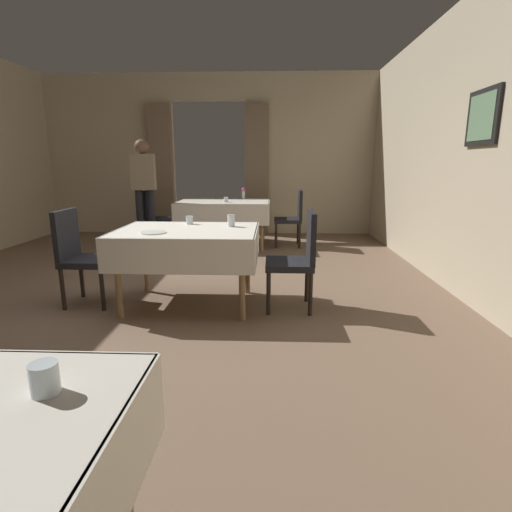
% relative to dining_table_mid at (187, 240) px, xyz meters
% --- Properties ---
extents(ground, '(10.08, 10.08, 0.00)m').
position_rel_dining_table_mid_xyz_m(ground, '(-0.41, -0.01, -0.65)').
color(ground, '#7A604C').
extents(wall_right, '(0.16, 8.40, 3.00)m').
position_rel_dining_table_mid_xyz_m(wall_right, '(2.79, -0.01, 0.85)').
color(wall_right, beige).
rests_on(wall_right, ground).
extents(wall_back, '(6.40, 0.27, 3.00)m').
position_rel_dining_table_mid_xyz_m(wall_back, '(-0.41, 4.18, 0.86)').
color(wall_back, beige).
rests_on(wall_back, ground).
extents(dining_table_mid, '(1.33, 1.00, 0.75)m').
position_rel_dining_table_mid_xyz_m(dining_table_mid, '(0.00, 0.00, 0.00)').
color(dining_table_mid, olive).
rests_on(dining_table_mid, ground).
extents(dining_table_far, '(1.51, 1.04, 0.75)m').
position_rel_dining_table_mid_xyz_m(dining_table_far, '(0.01, 2.90, 0.00)').
color(dining_table_far, olive).
rests_on(dining_table_far, ground).
extents(chair_mid_right, '(0.44, 0.44, 0.93)m').
position_rel_dining_table_mid_xyz_m(chair_mid_right, '(1.05, -0.06, -0.14)').
color(chair_mid_right, black).
rests_on(chair_mid_right, ground).
extents(chair_mid_left, '(0.44, 0.44, 0.93)m').
position_rel_dining_table_mid_xyz_m(chair_mid_left, '(-1.05, -0.01, -0.14)').
color(chair_mid_left, black).
rests_on(chair_mid_left, ground).
extents(chair_far_right, '(0.44, 0.44, 0.93)m').
position_rel_dining_table_mid_xyz_m(chair_far_right, '(1.15, 2.88, -0.14)').
color(chair_far_right, black).
rests_on(chair_far_right, ground).
extents(chair_far_left, '(0.44, 0.44, 0.93)m').
position_rel_dining_table_mid_xyz_m(chair_far_left, '(-1.14, 2.87, -0.14)').
color(chair_far_left, black).
rests_on(chair_far_left, ground).
extents(glass_near_b, '(0.08, 0.08, 0.09)m').
position_rel_dining_table_mid_xyz_m(glass_near_b, '(0.19, -2.74, 0.14)').
color(glass_near_b, silver).
rests_on(glass_near_b, dining_table_near).
extents(plate_mid_a, '(0.23, 0.23, 0.01)m').
position_rel_dining_table_mid_xyz_m(plate_mid_a, '(-0.26, -0.22, 0.11)').
color(plate_mid_a, white).
rests_on(plate_mid_a, dining_table_mid).
extents(glass_mid_b, '(0.07, 0.07, 0.12)m').
position_rel_dining_table_mid_xyz_m(glass_mid_b, '(0.40, 0.18, 0.16)').
color(glass_mid_b, silver).
rests_on(glass_mid_b, dining_table_mid).
extents(glass_mid_c, '(0.07, 0.07, 0.08)m').
position_rel_dining_table_mid_xyz_m(glass_mid_c, '(-0.04, 0.32, 0.14)').
color(glass_mid_c, silver).
rests_on(glass_mid_c, dining_table_mid).
extents(flower_vase_far, '(0.07, 0.07, 0.20)m').
position_rel_dining_table_mid_xyz_m(flower_vase_far, '(0.30, 3.27, 0.21)').
color(flower_vase_far, silver).
rests_on(flower_vase_far, dining_table_far).
extents(glass_far_b, '(0.07, 0.07, 0.08)m').
position_rel_dining_table_mid_xyz_m(glass_far_b, '(0.06, 2.71, 0.14)').
color(glass_far_b, silver).
rests_on(glass_far_b, dining_table_far).
extents(person_waiter_by_doorway, '(0.39, 0.26, 1.72)m').
position_rel_dining_table_mid_xyz_m(person_waiter_by_doorway, '(-1.22, 2.59, 0.37)').
color(person_waiter_by_doorway, black).
rests_on(person_waiter_by_doorway, ground).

